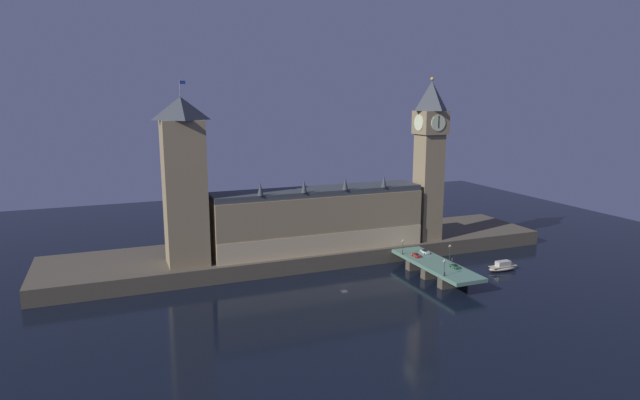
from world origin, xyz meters
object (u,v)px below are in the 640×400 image
pedestrian_near_rail (445,274)px  pedestrian_mid_walk (452,260)px  street_lamp_near (444,266)px  boat_downstream (503,267)px  victoria_tower (184,182)px  street_lamp_far (403,245)px  street_lamp_mid (450,251)px  car_southbound_trail (425,252)px  clock_tower (429,156)px  car_northbound_lead (416,255)px  pedestrian_far_rail (402,252)px  car_southbound_lead (455,266)px

pedestrian_near_rail → pedestrian_mid_walk: size_ratio=0.86×
street_lamp_near → boat_downstream: (36.80, 11.68, -8.37)m
victoria_tower → street_lamp_far: 90.92m
street_lamp_mid → car_southbound_trail: bearing=105.1°
street_lamp_near → street_lamp_far: (-0.00, 29.44, -0.01)m
clock_tower → street_lamp_mid: size_ratio=10.90×
car_northbound_lead → pedestrian_near_rail: bearing=-97.0°
pedestrian_far_rail → car_southbound_trail: bearing=-18.6°
street_lamp_near → street_lamp_mid: street_lamp_mid is taller
clock_tower → victoria_tower: (-106.29, 2.56, -6.01)m
car_southbound_lead → car_northbound_lead: bearing=108.4°
car_southbound_trail → boat_downstream: bearing=-29.5°
car_northbound_lead → pedestrian_near_rail: pedestrian_near_rail is taller
car_southbound_trail → street_lamp_mid: size_ratio=0.71×
victoria_tower → car_southbound_lead: victoria_tower is taller
car_northbound_lead → street_lamp_far: (-3.37, 5.05, 3.20)m
pedestrian_near_rail → street_lamp_mid: bearing=49.9°
pedestrian_near_rail → pedestrian_mid_walk: (11.89, 12.27, 0.15)m
car_southbound_trail → pedestrian_far_rail: pedestrian_far_rail is taller
car_southbound_lead → street_lamp_far: (-9.32, 22.92, 3.25)m
car_northbound_lead → car_southbound_trail: bearing=25.7°
clock_tower → pedestrian_mid_walk: bearing=-106.2°
pedestrian_mid_walk → street_lamp_far: 21.23m
pedestrian_mid_walk → boat_downstream: (24.51, -0.69, -5.45)m
street_lamp_mid → victoria_tower: bearing=160.6°
street_lamp_far → car_southbound_lead: bearing=-67.9°
street_lamp_far → boat_downstream: street_lamp_far is taller
pedestrian_near_rail → pedestrian_far_rail: bearing=90.0°
pedestrian_mid_walk → car_southbound_trail: bearing=101.3°
pedestrian_mid_walk → street_lamp_mid: 3.94m
clock_tower → pedestrian_near_rail: size_ratio=45.41×
car_northbound_lead → boat_downstream: (33.43, -12.71, -5.16)m
car_southbound_lead → car_southbound_trail: 20.73m
clock_tower → pedestrian_mid_walk: size_ratio=39.05×
car_southbound_trail → street_lamp_near: street_lamp_near is taller
car_southbound_lead → boat_downstream: bearing=10.6°
pedestrian_far_rail → car_northbound_lead: bearing=-63.1°
car_southbound_lead → pedestrian_mid_walk: size_ratio=2.38×
boat_downstream → street_lamp_near: bearing=-162.4°
car_northbound_lead → pedestrian_far_rail: 6.57m
car_southbound_lead → pedestrian_near_rail: bearing=-144.3°
pedestrian_far_rail → street_lamp_mid: (12.29, -15.53, 3.29)m
car_southbound_lead → pedestrian_mid_walk: 6.58m
victoria_tower → car_northbound_lead: 96.23m
street_lamp_near → street_lamp_mid: bearing=49.2°
car_southbound_trail → pedestrian_near_rail: (-8.92, -27.15, 0.11)m
pedestrian_near_rail → street_lamp_mid: street_lamp_mid is taller
car_northbound_lead → boat_downstream: 36.14m
clock_tower → car_southbound_trail: bearing=-124.0°
street_lamp_mid → pedestrian_near_rail: bearing=-130.1°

